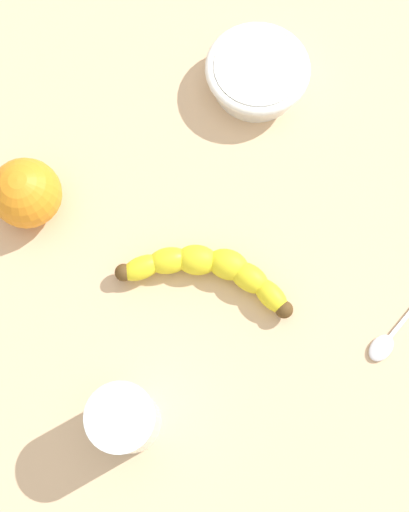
{
  "coord_description": "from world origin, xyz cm",
  "views": [
    {
      "loc": [
        -22.21,
        8.32,
        82.62
      ],
      "look_at": [
        -0.63,
        2.4,
        5.0
      ],
      "focal_mm": 48.15,
      "sensor_mm": 36.0,
      "label": 1
    }
  ],
  "objects_px": {
    "ceramic_bowl": "(257,73)",
    "banana": "(209,271)",
    "smoothie_glass": "(125,420)",
    "orange_fruit": "(26,193)",
    "teaspoon": "(385,343)"
  },
  "relations": [
    {
      "from": "banana",
      "to": "teaspoon",
      "type": "height_order",
      "value": "banana"
    },
    {
      "from": "teaspoon",
      "to": "orange_fruit",
      "type": "bearing_deg",
      "value": -70.86
    },
    {
      "from": "ceramic_bowl",
      "to": "banana",
      "type": "bearing_deg",
      "value": 151.09
    },
    {
      "from": "smoothie_glass",
      "to": "ceramic_bowl",
      "type": "height_order",
      "value": "smoothie_glass"
    },
    {
      "from": "orange_fruit",
      "to": "teaspoon",
      "type": "bearing_deg",
      "value": -127.63
    },
    {
      "from": "orange_fruit",
      "to": "teaspoon",
      "type": "distance_m",
      "value": 0.45
    },
    {
      "from": "smoothie_glass",
      "to": "orange_fruit",
      "type": "xyz_separation_m",
      "value": [
        0.28,
        0.05,
        -0.01
      ]
    },
    {
      "from": "orange_fruit",
      "to": "teaspoon",
      "type": "height_order",
      "value": "orange_fruit"
    },
    {
      "from": "ceramic_bowl",
      "to": "orange_fruit",
      "type": "distance_m",
      "value": 0.32
    },
    {
      "from": "teaspoon",
      "to": "smoothie_glass",
      "type": "bearing_deg",
      "value": -31.83
    },
    {
      "from": "banana",
      "to": "smoothie_glass",
      "type": "xyz_separation_m",
      "value": [
        -0.14,
        0.13,
        0.03
      ]
    },
    {
      "from": "banana",
      "to": "orange_fruit",
      "type": "distance_m",
      "value": 0.23
    },
    {
      "from": "ceramic_bowl",
      "to": "teaspoon",
      "type": "bearing_deg",
      "value": -172.57
    },
    {
      "from": "ceramic_bowl",
      "to": "orange_fruit",
      "type": "height_order",
      "value": "orange_fruit"
    },
    {
      "from": "ceramic_bowl",
      "to": "smoothie_glass",
      "type": "bearing_deg",
      "value": 145.26
    }
  ]
}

